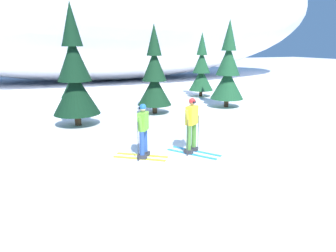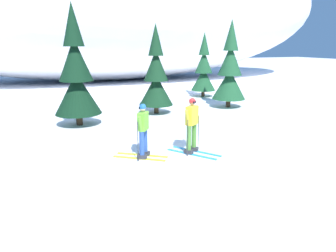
{
  "view_description": "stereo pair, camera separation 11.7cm",
  "coord_description": "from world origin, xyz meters",
  "px_view_note": "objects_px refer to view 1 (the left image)",
  "views": [
    {
      "loc": [
        -4.34,
        -8.3,
        3.4
      ],
      "look_at": [
        -0.89,
        0.35,
        0.95
      ],
      "focal_mm": 33.33,
      "sensor_mm": 36.0,
      "label": 1
    },
    {
      "loc": [
        -4.23,
        -8.34,
        3.4
      ],
      "look_at": [
        -0.89,
        0.35,
        0.95
      ],
      "focal_mm": 33.33,
      "sensor_mm": 36.0,
      "label": 2
    }
  ],
  "objects_px": {
    "pine_tree_center_left": "(74,75)",
    "pine_tree_center_right": "(228,71)",
    "pine_tree_far_left": "(75,76)",
    "pine_tree_center": "(154,77)",
    "pine_tree_far_right": "(201,70)",
    "skier_lime_jacket": "(143,130)",
    "skier_yellow_jacket": "(192,124)"
  },
  "relations": [
    {
      "from": "skier_yellow_jacket",
      "to": "pine_tree_far_left",
      "type": "distance_m",
      "value": 5.94
    },
    {
      "from": "pine_tree_center_right",
      "to": "skier_yellow_jacket",
      "type": "bearing_deg",
      "value": -130.0
    },
    {
      "from": "skier_lime_jacket",
      "to": "pine_tree_center_right",
      "type": "bearing_deg",
      "value": 41.7
    },
    {
      "from": "pine_tree_center_right",
      "to": "pine_tree_far_right",
      "type": "distance_m",
      "value": 3.8
    },
    {
      "from": "skier_yellow_jacket",
      "to": "pine_tree_center_right",
      "type": "distance_m",
      "value": 8.03
    },
    {
      "from": "pine_tree_center_right",
      "to": "pine_tree_far_right",
      "type": "height_order",
      "value": "pine_tree_center_right"
    },
    {
      "from": "skier_yellow_jacket",
      "to": "pine_tree_far_right",
      "type": "height_order",
      "value": "pine_tree_far_right"
    },
    {
      "from": "pine_tree_center_left",
      "to": "pine_tree_center_right",
      "type": "height_order",
      "value": "pine_tree_center_right"
    },
    {
      "from": "skier_lime_jacket",
      "to": "pine_tree_far_left",
      "type": "xyz_separation_m",
      "value": [
        -1.43,
        4.85,
        1.24
      ]
    },
    {
      "from": "skier_lime_jacket",
      "to": "skier_yellow_jacket",
      "type": "distance_m",
      "value": 1.58
    },
    {
      "from": "skier_yellow_jacket",
      "to": "pine_tree_center_left",
      "type": "bearing_deg",
      "value": 104.26
    },
    {
      "from": "pine_tree_center_left",
      "to": "pine_tree_far_right",
      "type": "relative_size",
      "value": 0.98
    },
    {
      "from": "skier_lime_jacket",
      "to": "pine_tree_far_right",
      "type": "height_order",
      "value": "pine_tree_far_right"
    },
    {
      "from": "skier_lime_jacket",
      "to": "pine_tree_far_right",
      "type": "relative_size",
      "value": 0.41
    },
    {
      "from": "pine_tree_center_right",
      "to": "pine_tree_far_right",
      "type": "xyz_separation_m",
      "value": [
        0.38,
        3.77,
        -0.22
      ]
    },
    {
      "from": "skier_yellow_jacket",
      "to": "pine_tree_center_right",
      "type": "xyz_separation_m",
      "value": [
        5.12,
        6.1,
        1.02
      ]
    },
    {
      "from": "pine_tree_center_left",
      "to": "pine_tree_far_right",
      "type": "bearing_deg",
      "value": -2.25
    },
    {
      "from": "pine_tree_far_left",
      "to": "pine_tree_center_left",
      "type": "xyz_separation_m",
      "value": [
        0.41,
        5.2,
        -0.42
      ]
    },
    {
      "from": "skier_lime_jacket",
      "to": "skier_yellow_jacket",
      "type": "relative_size",
      "value": 0.94
    },
    {
      "from": "pine_tree_center",
      "to": "pine_tree_far_right",
      "type": "distance_m",
      "value": 6.0
    },
    {
      "from": "pine_tree_center_right",
      "to": "pine_tree_far_left",
      "type": "bearing_deg",
      "value": -172.22
    },
    {
      "from": "pine_tree_far_left",
      "to": "pine_tree_far_right",
      "type": "bearing_deg",
      "value": 29.87
    },
    {
      "from": "pine_tree_far_left",
      "to": "pine_tree_center_right",
      "type": "bearing_deg",
      "value": 7.78
    },
    {
      "from": "pine_tree_center",
      "to": "pine_tree_far_right",
      "type": "height_order",
      "value": "pine_tree_center"
    },
    {
      "from": "skier_yellow_jacket",
      "to": "pine_tree_center",
      "type": "height_order",
      "value": "pine_tree_center"
    },
    {
      "from": "pine_tree_far_left",
      "to": "pine_tree_center",
      "type": "xyz_separation_m",
      "value": [
        3.88,
        1.05,
        -0.29
      ]
    },
    {
      "from": "skier_yellow_jacket",
      "to": "pine_tree_center",
      "type": "bearing_deg",
      "value": 81.73
    },
    {
      "from": "pine_tree_center_left",
      "to": "pine_tree_center_right",
      "type": "relative_size",
      "value": 0.87
    },
    {
      "from": "pine_tree_center_left",
      "to": "pine_tree_far_right",
      "type": "height_order",
      "value": "pine_tree_far_right"
    },
    {
      "from": "skier_yellow_jacket",
      "to": "pine_tree_far_right",
      "type": "xyz_separation_m",
      "value": [
        5.5,
        9.88,
        0.79
      ]
    },
    {
      "from": "pine_tree_far_left",
      "to": "pine_tree_center_right",
      "type": "relative_size",
      "value": 1.08
    },
    {
      "from": "skier_yellow_jacket",
      "to": "pine_tree_center_right",
      "type": "relative_size",
      "value": 0.38
    }
  ]
}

